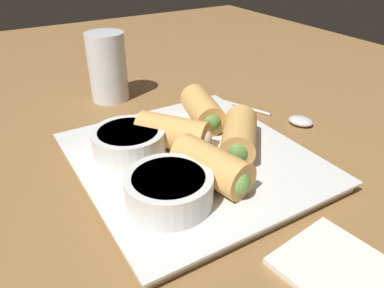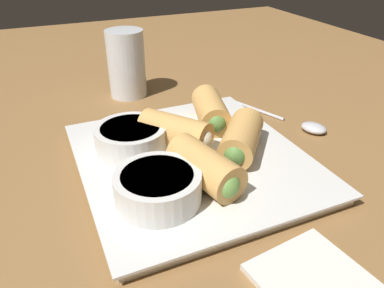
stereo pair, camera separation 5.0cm
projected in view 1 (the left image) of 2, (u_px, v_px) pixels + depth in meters
The scene contains 11 objects.
table_surface at pixel (198, 188), 43.83cm from camera, with size 180.00×140.00×2.00cm.
serving_plate at pixel (192, 161), 45.61cm from camera, with size 28.56×26.17×1.50cm.
roll_front_left at pixel (239, 136), 45.17cm from camera, with size 9.38×8.85×4.13cm.
roll_front_right at pixel (176, 133), 45.84cm from camera, with size 9.53×8.57×4.13cm.
roll_back_left at pixel (212, 168), 39.26cm from camera, with size 9.78×6.02×4.13cm.
roll_back_right at pixel (203, 110), 51.59cm from camera, with size 9.78×6.35×4.13cm.
dipping_bowl_near at pixel (129, 141), 44.81cm from camera, with size 8.78×8.78×3.16cm.
dipping_bowl_far at pixel (169, 189), 36.73cm from camera, with size 8.78×8.78×3.16cm.
spoon at pixel (289, 118), 56.25cm from camera, with size 16.96×8.10×1.27cm.
napkin at pixel (343, 273), 31.41cm from camera, with size 11.18×9.84×0.60cm.
drinking_glass at pixel (107, 67), 61.38cm from camera, with size 6.29×6.29×11.14cm.
Camera 1 is at (-29.85, 18.91, 27.45)cm, focal length 35.00 mm.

